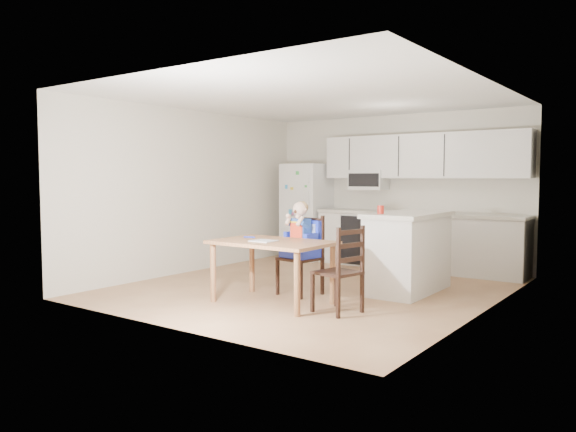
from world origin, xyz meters
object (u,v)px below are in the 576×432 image
(kitchen_island, at_px, (408,252))
(chair_side, at_px, (344,264))
(dining_table, at_px, (272,249))
(red_cup, at_px, (381,210))
(chair_booster, at_px, (303,238))
(refrigerator, at_px, (307,212))

(kitchen_island, relative_size, chair_side, 1.45)
(dining_table, xyz_separation_m, chair_side, (0.94, 0.03, -0.10))
(kitchen_island, height_order, chair_side, kitchen_island)
(red_cup, xyz_separation_m, chair_booster, (-0.83, -0.48, -0.37))
(refrigerator, distance_m, red_cup, 3.27)
(red_cup, distance_m, chair_side, 1.20)
(chair_booster, distance_m, chair_side, 1.12)
(refrigerator, xyz_separation_m, chair_side, (2.60, -3.16, -0.31))
(kitchen_island, bearing_deg, dining_table, -123.68)
(chair_booster, bearing_deg, dining_table, -82.06)
(dining_table, bearing_deg, refrigerator, 117.44)
(kitchen_island, height_order, chair_booster, chair_booster)
(refrigerator, height_order, chair_side, refrigerator)
(refrigerator, relative_size, red_cup, 16.49)
(kitchen_island, bearing_deg, red_cup, -112.47)
(red_cup, relative_size, chair_booster, 0.09)
(kitchen_island, xyz_separation_m, red_cup, (-0.18, -0.43, 0.56))
(kitchen_island, distance_m, chair_side, 1.50)
(chair_booster, bearing_deg, chair_side, -23.55)
(red_cup, bearing_deg, dining_table, -127.46)
(dining_table, bearing_deg, red_cup, 52.54)
(chair_booster, bearing_deg, red_cup, 38.46)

